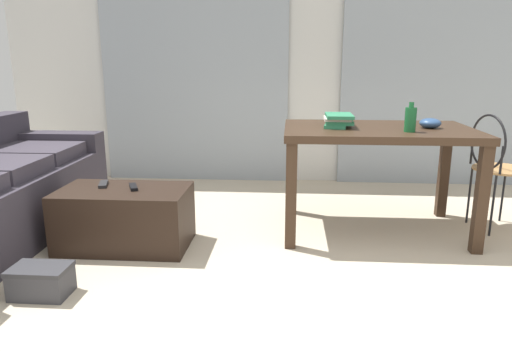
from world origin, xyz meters
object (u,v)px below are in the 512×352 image
(bowl, at_px, (430,123))
(tv_remote_primary, at_px, (103,184))
(coffee_table, at_px, (125,218))
(craft_table, at_px, (377,142))
(book_stack, at_px, (338,120))
(wire_chair, at_px, (495,159))
(bottle_near, at_px, (410,119))
(tv_remote_secondary, at_px, (133,187))
(shoebox, at_px, (41,281))

(bowl, bearing_deg, tv_remote_primary, -171.25)
(bowl, height_order, tv_remote_primary, bowl)
(coffee_table, distance_m, craft_table, 1.78)
(coffee_table, bearing_deg, book_stack, 17.08)
(coffee_table, height_order, bowl, bowl)
(coffee_table, distance_m, wire_chair, 2.57)
(wire_chair, bearing_deg, tv_remote_primary, -170.81)
(tv_remote_primary, bearing_deg, bottle_near, -11.88)
(bowl, distance_m, tv_remote_secondary, 2.02)
(coffee_table, distance_m, tv_remote_primary, 0.27)
(tv_remote_secondary, distance_m, shoebox, 0.82)
(bottle_near, relative_size, book_stack, 0.61)
(coffee_table, xyz_separation_m, bottle_near, (1.83, 0.23, 0.63))
(wire_chair, relative_size, bowl, 5.85)
(coffee_table, height_order, craft_table, craft_table)
(craft_table, height_order, wire_chair, wire_chair)
(tv_remote_secondary, xyz_separation_m, shoebox, (-0.27, -0.71, -0.32))
(bottle_near, bearing_deg, tv_remote_secondary, -173.28)
(craft_table, height_order, shoebox, craft_table)
(craft_table, xyz_separation_m, book_stack, (-0.27, 0.01, 0.15))
(bowl, xyz_separation_m, book_stack, (-0.62, 0.01, 0.01))
(wire_chair, relative_size, shoebox, 2.83)
(bowl, relative_size, tv_remote_secondary, 0.95)
(book_stack, distance_m, tv_remote_primary, 1.64)
(wire_chair, distance_m, tv_remote_primary, 2.70)
(bowl, bearing_deg, coffee_table, -168.38)
(book_stack, bearing_deg, craft_table, -1.83)
(bottle_near, bearing_deg, tv_remote_primary, -175.72)
(craft_table, bearing_deg, shoebox, -149.38)
(wire_chair, bearing_deg, book_stack, -175.75)
(bottle_near, relative_size, tv_remote_secondary, 1.26)
(shoebox, bearing_deg, book_stack, 34.95)
(wire_chair, relative_size, book_stack, 2.66)
(craft_table, relative_size, shoebox, 4.34)
(wire_chair, bearing_deg, bowl, -168.88)
(coffee_table, height_order, wire_chair, wire_chair)
(tv_remote_secondary, bearing_deg, tv_remote_primary, 141.38)
(book_stack, bearing_deg, coffee_table, -162.92)
(craft_table, relative_size, bottle_near, 6.74)
(craft_table, bearing_deg, book_stack, 178.17)
(book_stack, height_order, tv_remote_secondary, book_stack)
(bottle_near, relative_size, shoebox, 0.64)
(wire_chair, xyz_separation_m, book_stack, (-1.11, -0.08, 0.27))
(craft_table, xyz_separation_m, tv_remote_secondary, (-1.60, -0.40, -0.25))
(coffee_table, bearing_deg, wire_chair, 11.52)
(craft_table, distance_m, bottle_near, 0.31)
(bowl, relative_size, tv_remote_primary, 0.88)
(craft_table, relative_size, wire_chair, 1.53)
(bowl, bearing_deg, tv_remote_secondary, -168.58)
(craft_table, xyz_separation_m, bottle_near, (0.16, -0.19, 0.18))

